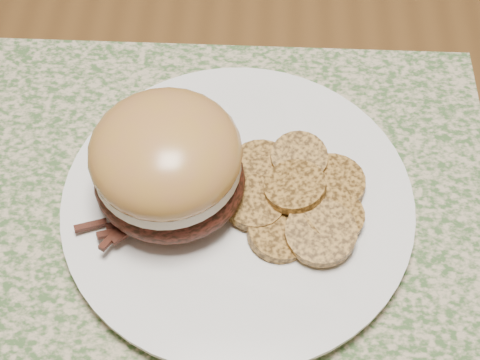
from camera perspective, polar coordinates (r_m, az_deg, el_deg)
name	(u,v)px	position (r m, az deg, el deg)	size (l,w,h in m)	color
ground	(352,293)	(1.34, 9.50, -9.53)	(3.50, 3.50, 0.00)	#512C1B
dining_table	(434,48)	(0.80, 16.26, 10.79)	(1.50, 0.90, 0.75)	#553618
placemat	(222,192)	(0.55, -1.58, -1.02)	(0.45, 0.33, 0.00)	#406031
dinner_plate	(238,203)	(0.53, -0.19, -1.97)	(0.26, 0.26, 0.02)	white
pork_sandwich	(167,164)	(0.49, -6.23, 1.37)	(0.14, 0.13, 0.09)	black
roasted_potatoes	(298,197)	(0.51, 4.95, -1.47)	(0.12, 0.14, 0.03)	#A57430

